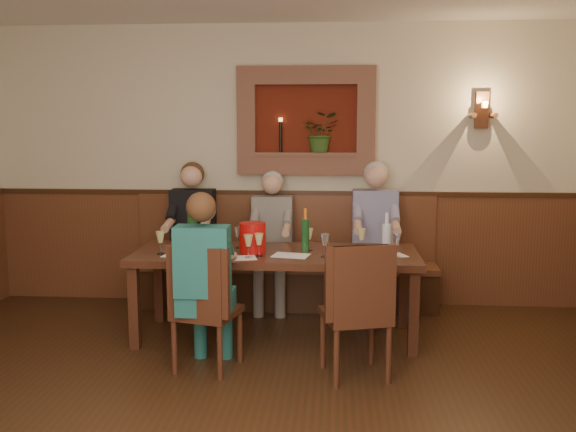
% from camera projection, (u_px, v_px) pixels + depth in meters
% --- Properties ---
extents(room_shell, '(6.04, 6.04, 2.82)m').
position_uv_depth(room_shell, '(243.00, 113.00, 3.43)').
color(room_shell, beige).
rests_on(room_shell, ground).
extents(wainscoting, '(6.02, 6.02, 1.15)m').
position_uv_depth(wainscoting, '(246.00, 346.00, 3.62)').
color(wainscoting, '#5C311A').
rests_on(wainscoting, ground).
extents(wall_niche, '(1.36, 0.30, 1.06)m').
position_uv_depth(wall_niche, '(310.00, 125.00, 6.33)').
color(wall_niche, '#59190C').
rests_on(wall_niche, ground).
extents(wall_sconce, '(0.25, 0.20, 0.35)m').
position_uv_depth(wall_sconce, '(482.00, 111.00, 6.17)').
color(wall_sconce, '#5C311A').
rests_on(wall_sconce, ground).
extents(dining_table, '(2.40, 0.90, 0.75)m').
position_uv_depth(dining_table, '(276.00, 260.00, 5.43)').
color(dining_table, '#391C11').
rests_on(dining_table, ground).
extents(bench, '(3.00, 0.45, 1.11)m').
position_uv_depth(bench, '(285.00, 274.00, 6.41)').
color(bench, '#381E0F').
rests_on(bench, ground).
extents(chair_near_left, '(0.52, 0.52, 0.97)m').
position_uv_depth(chair_near_left, '(206.00, 333.00, 4.78)').
color(chair_near_left, '#391C11').
rests_on(chair_near_left, ground).
extents(chair_near_right, '(0.55, 0.55, 1.01)m').
position_uv_depth(chair_near_right, '(356.00, 338.00, 4.63)').
color(chair_near_right, '#391C11').
rests_on(chair_near_right, ground).
extents(person_bench_left, '(0.43, 0.53, 1.45)m').
position_uv_depth(person_bench_left, '(192.00, 248.00, 6.34)').
color(person_bench_left, black).
rests_on(person_bench_left, ground).
extents(person_bench_mid, '(0.39, 0.48, 1.37)m').
position_uv_depth(person_bench_mid, '(272.00, 253.00, 6.29)').
color(person_bench_mid, '#54514D').
rests_on(person_bench_mid, ground).
extents(person_bench_right, '(0.44, 0.53, 1.46)m').
position_uv_depth(person_bench_right, '(375.00, 250.00, 6.20)').
color(person_bench_right, navy).
rests_on(person_bench_right, ground).
extents(person_chair_front, '(0.39, 0.48, 1.35)m').
position_uv_depth(person_chair_front, '(206.00, 298.00, 4.71)').
color(person_chair_front, '#174651').
rests_on(person_chair_front, ground).
extents(spittoon_bucket, '(0.23, 0.23, 0.25)m').
position_uv_depth(spittoon_bucket, '(253.00, 238.00, 5.39)').
color(spittoon_bucket, red).
rests_on(spittoon_bucket, dining_table).
extents(wine_bottle_green_a, '(0.08, 0.08, 0.37)m').
position_uv_depth(wine_bottle_green_a, '(305.00, 234.00, 5.40)').
color(wine_bottle_green_a, '#19471E').
rests_on(wine_bottle_green_a, dining_table).
extents(wine_bottle_green_b, '(0.09, 0.09, 0.43)m').
position_uv_depth(wine_bottle_green_b, '(192.00, 230.00, 5.45)').
color(wine_bottle_green_b, '#19471E').
rests_on(wine_bottle_green_b, dining_table).
extents(water_bottle, '(0.08, 0.08, 0.38)m').
position_uv_depth(water_bottle, '(386.00, 241.00, 5.07)').
color(water_bottle, silver).
rests_on(water_bottle, dining_table).
extents(tasting_sheet_a, '(0.32, 0.25, 0.00)m').
position_uv_depth(tasting_sheet_a, '(182.00, 255.00, 5.28)').
color(tasting_sheet_a, white).
rests_on(tasting_sheet_a, dining_table).
extents(tasting_sheet_b, '(0.33, 0.26, 0.00)m').
position_uv_depth(tasting_sheet_b, '(291.00, 255.00, 5.27)').
color(tasting_sheet_b, white).
rests_on(tasting_sheet_b, dining_table).
extents(tasting_sheet_c, '(0.30, 0.26, 0.00)m').
position_uv_depth(tasting_sheet_c, '(390.00, 256.00, 5.26)').
color(tasting_sheet_c, white).
rests_on(tasting_sheet_c, dining_table).
extents(tasting_sheet_d, '(0.30, 0.25, 0.00)m').
position_uv_depth(tasting_sheet_d, '(240.00, 258.00, 5.17)').
color(tasting_sheet_d, white).
rests_on(tasting_sheet_d, dining_table).
extents(wine_glass_0, '(0.08, 0.08, 0.19)m').
position_uv_depth(wine_glass_0, '(160.00, 243.00, 5.32)').
color(wine_glass_0, '#D0CA7C').
rests_on(wine_glass_0, dining_table).
extents(wine_glass_1, '(0.08, 0.08, 0.19)m').
position_uv_depth(wine_glass_1, '(189.00, 237.00, 5.59)').
color(wine_glass_1, white).
rests_on(wine_glass_1, dining_table).
extents(wine_glass_2, '(0.08, 0.08, 0.19)m').
position_uv_depth(wine_glass_2, '(202.00, 243.00, 5.30)').
color(wine_glass_2, '#D0CA7C').
rests_on(wine_glass_2, dining_table).
extents(wine_glass_3, '(0.08, 0.08, 0.19)m').
position_uv_depth(wine_glass_3, '(238.00, 237.00, 5.57)').
color(wine_glass_3, white).
rests_on(wine_glass_3, dining_table).
extents(wine_glass_4, '(0.08, 0.08, 0.19)m').
position_uv_depth(wine_glass_4, '(259.00, 245.00, 5.23)').
color(wine_glass_4, '#D0CA7C').
rests_on(wine_glass_4, dining_table).
extents(wine_glass_5, '(0.08, 0.08, 0.19)m').
position_uv_depth(wine_glass_5, '(309.00, 239.00, 5.47)').
color(wine_glass_5, '#D0CA7C').
rests_on(wine_glass_5, dining_table).
extents(wine_glass_6, '(0.08, 0.08, 0.19)m').
position_uv_depth(wine_glass_6, '(325.00, 245.00, 5.20)').
color(wine_glass_6, white).
rests_on(wine_glass_6, dining_table).
extents(wine_glass_7, '(0.08, 0.08, 0.19)m').
position_uv_depth(wine_glass_7, '(362.00, 240.00, 5.45)').
color(wine_glass_7, '#D0CA7C').
rests_on(wine_glass_7, dining_table).
extents(wine_glass_8, '(0.08, 0.08, 0.19)m').
position_uv_depth(wine_glass_8, '(396.00, 246.00, 5.18)').
color(wine_glass_8, white).
rests_on(wine_glass_8, dining_table).
extents(wine_glass_9, '(0.08, 0.08, 0.19)m').
position_uv_depth(wine_glass_9, '(248.00, 246.00, 5.16)').
color(wine_glass_9, '#D0CA7C').
rests_on(wine_glass_9, dining_table).
extents(wine_glass_10, '(0.08, 0.08, 0.19)m').
position_uv_depth(wine_glass_10, '(178.00, 242.00, 5.34)').
color(wine_glass_10, '#D0CA7C').
rests_on(wine_glass_10, dining_table).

